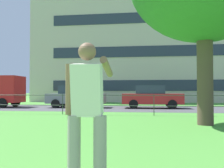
% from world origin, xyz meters
% --- Properties ---
extents(street_strip, '(80.00, 6.28, 0.01)m').
position_xyz_m(street_strip, '(0.00, 18.11, 0.00)').
color(street_strip, '#4C4C51').
rests_on(street_strip, ground).
extents(park_fence, '(31.23, 0.04, 1.00)m').
position_xyz_m(park_fence, '(-0.00, 13.20, 0.67)').
color(park_fence, '#333833').
rests_on(park_fence, ground).
extents(person_thrower, '(0.52, 0.78, 1.73)m').
position_xyz_m(person_thrower, '(1.23, 3.85, 0.93)').
color(person_thrower, gray).
rests_on(person_thrower, ground).
extents(car_grey_far_right, '(4.04, 1.88, 1.54)m').
position_xyz_m(car_grey_far_right, '(-3.06, 18.58, 0.78)').
color(car_grey_far_right, slate).
rests_on(car_grey_far_right, ground).
extents(car_red_right, '(4.05, 1.90, 1.54)m').
position_xyz_m(car_red_right, '(2.19, 18.62, 0.78)').
color(car_red_right, red).
rests_on(car_red_right, ground).
extents(apartment_building_background, '(33.88, 15.29, 17.75)m').
position_xyz_m(apartment_building_background, '(6.09, 34.94, 8.88)').
color(apartment_building_background, beige).
rests_on(apartment_building_background, ground).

